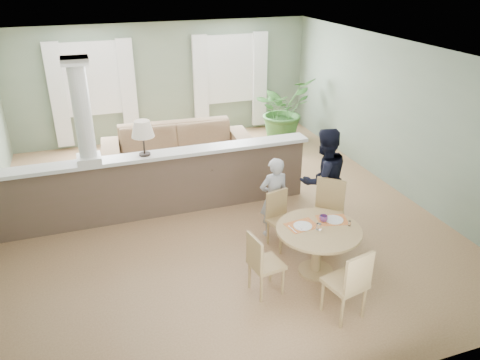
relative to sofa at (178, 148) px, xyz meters
name	(u,v)px	position (x,y,z in m)	size (l,w,h in m)	color
ground	(213,211)	(0.15, -2.02, -0.44)	(8.00, 8.00, 0.00)	tan
room_shell	(199,100)	(0.12, -1.40, 1.37)	(7.02, 8.02, 2.71)	gray
pony_wall	(151,177)	(-0.84, -1.82, 0.26)	(5.32, 0.38, 2.70)	brown
sofa	(178,148)	(0.00, 0.00, 0.00)	(3.04, 1.19, 0.89)	#8D704D
houseplant	(283,110)	(2.70, 0.86, 0.30)	(1.34, 1.16, 1.49)	#396F2C
dining_table	(318,237)	(1.01, -4.14, 0.11)	(1.14, 1.14, 0.78)	tan
chair_far_boy	(280,216)	(0.82, -3.33, 0.03)	(0.47, 0.47, 0.86)	tan
chair_far_man	(328,210)	(1.51, -3.51, 0.11)	(0.64, 0.64, 1.01)	tan
chair_near	(350,282)	(0.93, -5.10, 0.08)	(0.51, 0.51, 0.95)	tan
chair_side	(262,262)	(0.13, -4.32, 0.03)	(0.44, 0.44, 0.86)	tan
child_person	(274,197)	(0.83, -3.04, 0.20)	(0.47, 0.31, 1.29)	#A9A9AE
man_person	(323,180)	(1.64, -3.07, 0.39)	(0.81, 0.63, 1.67)	black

